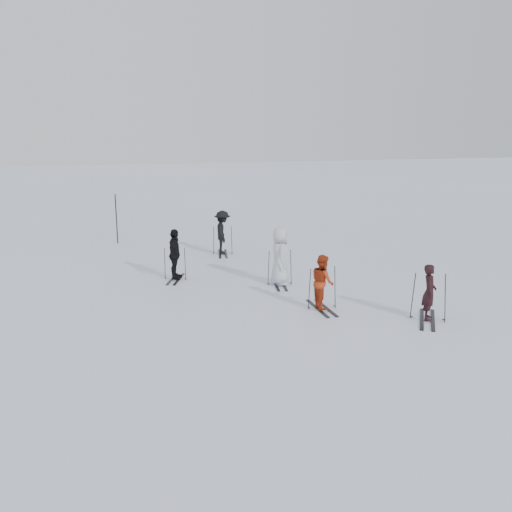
{
  "coord_description": "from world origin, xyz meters",
  "views": [
    {
      "loc": [
        -4.69,
        -16.02,
        5.11
      ],
      "look_at": [
        0.0,
        1.0,
        1.0
      ],
      "focal_mm": 40.0,
      "sensor_mm": 36.0,
      "label": 1
    }
  ],
  "objects_px": {
    "skier_near_dark": "(429,293)",
    "skier_uphill_left": "(175,255)",
    "skier_red": "(322,282)",
    "skier_grey": "(280,257)",
    "piste_marker": "(116,219)",
    "skier_uphill_far": "(223,233)"
  },
  "relations": [
    {
      "from": "skier_red",
      "to": "skier_near_dark",
      "type": "bearing_deg",
      "value": -124.57
    },
    {
      "from": "skier_near_dark",
      "to": "skier_uphill_left",
      "type": "relative_size",
      "value": 0.89
    },
    {
      "from": "skier_uphill_left",
      "to": "skier_uphill_far",
      "type": "relative_size",
      "value": 0.98
    },
    {
      "from": "skier_red",
      "to": "piste_marker",
      "type": "relative_size",
      "value": 0.71
    },
    {
      "from": "skier_red",
      "to": "skier_uphill_left",
      "type": "xyz_separation_m",
      "value": [
        -3.59,
        4.2,
        0.08
      ]
    },
    {
      "from": "skier_near_dark",
      "to": "skier_grey",
      "type": "height_order",
      "value": "skier_grey"
    },
    {
      "from": "skier_red",
      "to": "skier_uphill_far",
      "type": "xyz_separation_m",
      "value": [
        -1.25,
        7.52,
        0.1
      ]
    },
    {
      "from": "skier_near_dark",
      "to": "skier_uphill_far",
      "type": "distance_m",
      "value": 9.86
    },
    {
      "from": "skier_grey",
      "to": "skier_uphill_left",
      "type": "distance_m",
      "value": 3.54
    },
    {
      "from": "skier_grey",
      "to": "piste_marker",
      "type": "bearing_deg",
      "value": 41.05
    },
    {
      "from": "skier_near_dark",
      "to": "piste_marker",
      "type": "distance_m",
      "value": 14.64
    },
    {
      "from": "skier_near_dark",
      "to": "piste_marker",
      "type": "height_order",
      "value": "piste_marker"
    },
    {
      "from": "skier_grey",
      "to": "skier_near_dark",
      "type": "bearing_deg",
      "value": -137.01
    },
    {
      "from": "skier_near_dark",
      "to": "skier_grey",
      "type": "bearing_deg",
      "value": 63.94
    },
    {
      "from": "skier_red",
      "to": "skier_grey",
      "type": "relative_size",
      "value": 0.82
    },
    {
      "from": "skier_near_dark",
      "to": "skier_uphill_left",
      "type": "bearing_deg",
      "value": 76.86
    },
    {
      "from": "skier_grey",
      "to": "skier_uphill_far",
      "type": "height_order",
      "value": "skier_grey"
    },
    {
      "from": "skier_red",
      "to": "piste_marker",
      "type": "xyz_separation_m",
      "value": [
        -5.24,
        10.86,
        0.31
      ]
    },
    {
      "from": "skier_red",
      "to": "skier_uphill_far",
      "type": "distance_m",
      "value": 7.63
    },
    {
      "from": "skier_uphill_far",
      "to": "piste_marker",
      "type": "distance_m",
      "value": 5.21
    },
    {
      "from": "skier_grey",
      "to": "skier_uphill_left",
      "type": "relative_size",
      "value": 1.11
    },
    {
      "from": "skier_red",
      "to": "piste_marker",
      "type": "height_order",
      "value": "piste_marker"
    }
  ]
}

